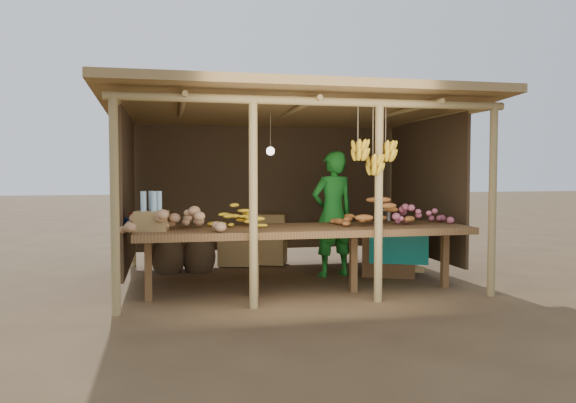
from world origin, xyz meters
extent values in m
plane|color=brown|center=(0.00, 0.00, 0.00)|extent=(60.00, 60.00, 0.00)
cylinder|color=#9E8652|center=(-2.10, -1.50, 1.10)|extent=(0.09, 0.09, 2.20)
cylinder|color=#9E8652|center=(2.10, -1.50, 1.10)|extent=(0.09, 0.09, 2.20)
cylinder|color=#9E8652|center=(-2.10, 1.50, 1.10)|extent=(0.09, 0.09, 2.20)
cylinder|color=#9E8652|center=(2.10, 1.50, 1.10)|extent=(0.09, 0.09, 2.20)
cylinder|color=#9E8652|center=(-0.70, -1.50, 1.10)|extent=(0.09, 0.09, 2.20)
cylinder|color=#9E8652|center=(0.70, -1.50, 1.10)|extent=(0.09, 0.09, 2.20)
cylinder|color=#9E8652|center=(0.00, -1.50, 2.20)|extent=(4.40, 0.09, 0.09)
cylinder|color=#9E8652|center=(0.00, 1.50, 2.20)|extent=(4.40, 0.09, 0.09)
cube|color=#9B7A48|center=(0.00, 0.00, 2.29)|extent=(4.70, 3.50, 0.28)
cube|color=#43321F|center=(0.00, 1.48, 1.21)|extent=(4.20, 0.04, 1.98)
cube|color=#43321F|center=(-2.08, 0.20, 1.21)|extent=(0.04, 2.40, 1.98)
cube|color=#43321F|center=(2.08, 0.20, 1.21)|extent=(0.04, 2.40, 1.98)
cube|color=brown|center=(0.00, -0.95, 0.76)|extent=(3.90, 1.05, 0.08)
cube|color=brown|center=(-1.80, -0.95, 0.36)|extent=(0.08, 0.08, 0.72)
cube|color=brown|center=(-0.60, -0.95, 0.36)|extent=(0.08, 0.08, 0.72)
cube|color=brown|center=(0.60, -0.95, 0.36)|extent=(0.08, 0.08, 0.72)
cube|color=brown|center=(1.80, -0.95, 0.36)|extent=(0.08, 0.08, 0.72)
cylinder|color=navy|center=(-1.90, -0.73, 0.86)|extent=(0.35, 0.35, 0.12)
cube|color=olive|center=(-1.76, -1.01, 0.91)|extent=(0.38, 0.32, 0.22)
imported|color=#1A7621|center=(0.66, 0.10, 0.87)|extent=(0.71, 0.54, 1.73)
cube|color=brown|center=(1.46, 0.03, 0.33)|extent=(0.89, 0.84, 0.66)
cube|color=#0B8173|center=(1.46, 0.03, 0.69)|extent=(1.00, 0.94, 0.07)
cube|color=olive|center=(-0.03, 1.20, 0.21)|extent=(0.59, 0.52, 0.39)
cube|color=olive|center=(-0.03, 1.20, 0.60)|extent=(0.59, 0.52, 0.39)
cube|color=olive|center=(-0.56, 1.20, 0.21)|extent=(0.59, 0.52, 0.39)
ellipsoid|color=#43321F|center=(-1.58, 0.80, 0.28)|extent=(0.48, 0.48, 0.65)
ellipsoid|color=#43321F|center=(-1.14, 0.80, 0.28)|extent=(0.48, 0.48, 0.65)
camera|label=1|loc=(-1.59, -7.33, 1.44)|focal=35.00mm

